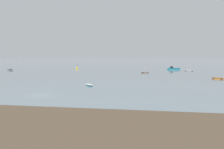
{
  "coord_description": "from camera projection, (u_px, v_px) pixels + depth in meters",
  "views": [
    {
      "loc": [
        20.44,
        -41.33,
        7.88
      ],
      "look_at": [
        7.57,
        37.51,
        0.69
      ],
      "focal_mm": 38.45,
      "sensor_mm": 36.0,
      "label": 1
    }
  ],
  "objects": [
    {
      "name": "ground_plane",
      "position": [
        40.0,
        95.0,
        44.61
      ],
      "size": [
        800.0,
        800.0,
        0.0
      ],
      "primitive_type": "plane",
      "color": "slate"
    },
    {
      "name": "channel_buoy",
      "position": [
        77.0,
        68.0,
        118.41
      ],
      "size": [
        0.9,
        0.9,
        2.3
      ],
      "color": "gold",
      "rests_on": "ground"
    },
    {
      "name": "rowboat_moored_1",
      "position": [
        10.0,
        70.0,
        109.23
      ],
      "size": [
        4.5,
        4.02,
        0.71
      ],
      "rotation": [
        0.0,
        0.0,
        5.61
      ],
      "color": "gray",
      "rests_on": "ground"
    },
    {
      "name": "rowboat_moored_0",
      "position": [
        145.0,
        73.0,
        94.41
      ],
      "size": [
        3.46,
        2.37,
        0.52
      ],
      "rotation": [
        0.0,
        0.0,
        3.56
      ],
      "color": "gray",
      "rests_on": "ground"
    },
    {
      "name": "rowboat_moored_4",
      "position": [
        189.0,
        71.0,
        104.92
      ],
      "size": [
        4.08,
        2.7,
        0.61
      ],
      "rotation": [
        0.0,
        0.0,
        5.89
      ],
      "color": "gray",
      "rests_on": "ground"
    },
    {
      "name": "rowboat_moored_2",
      "position": [
        89.0,
        85.0,
        57.72
      ],
      "size": [
        2.68,
        2.9,
        0.47
      ],
      "rotation": [
        0.0,
        0.0,
        2.28
      ],
      "color": "#197084",
      "rests_on": "ground"
    },
    {
      "name": "rowboat_moored_5",
      "position": [
        218.0,
        79.0,
        72.68
      ],
      "size": [
        3.56,
        3.26,
        0.57
      ],
      "rotation": [
        0.0,
        0.0,
        5.59
      ],
      "color": "orange",
      "rests_on": "ground"
    },
    {
      "name": "motorboat_moored_1",
      "position": [
        172.0,
        69.0,
        113.64
      ],
      "size": [
        6.23,
        2.46,
        2.31
      ],
      "rotation": [
        0.0,
        0.0,
        3.19
      ],
      "color": "#197084",
      "rests_on": "ground"
    }
  ]
}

